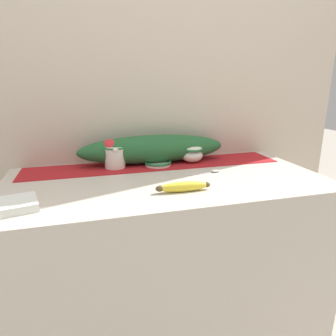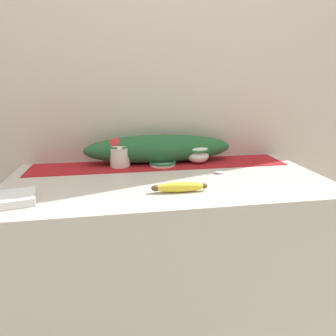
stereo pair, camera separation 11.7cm
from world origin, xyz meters
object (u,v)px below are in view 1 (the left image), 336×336
cream_pitcher (115,156)px  banana (183,187)px  spoon (214,171)px  sugar_bowl (192,153)px  small_dish (158,163)px  napkin_stack (15,205)px

cream_pitcher → banana: bearing=-61.2°
banana → cream_pitcher: bearing=118.8°
banana → spoon: 0.27m
cream_pitcher → banana: 0.42m
sugar_bowl → banana: bearing=-114.1°
sugar_bowl → small_dish: sugar_bowl is taller
sugar_bowl → napkin_stack: 0.80m
cream_pitcher → small_dish: 0.20m
cream_pitcher → spoon: 0.44m
sugar_bowl → spoon: size_ratio=0.69×
cream_pitcher → napkin_stack: bearing=-132.7°
small_dish → cream_pitcher: bearing=174.3°
banana → sugar_bowl: bearing=65.9°
sugar_bowl → napkin_stack: size_ratio=0.85×
small_dish → napkin_stack: (-0.54, -0.35, 0.00)m
banana → small_dish: bearing=91.4°
napkin_stack → banana: bearing=0.6°
small_dish → napkin_stack: 0.64m
cream_pitcher → small_dish: (0.19, -0.02, -0.04)m
sugar_bowl → napkin_stack: (-0.71, -0.37, -0.03)m
cream_pitcher → sugar_bowl: bearing=-0.2°
cream_pitcher → banana: cream_pitcher is taller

